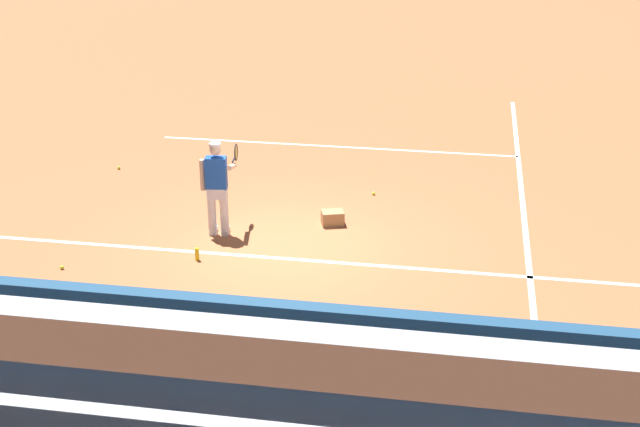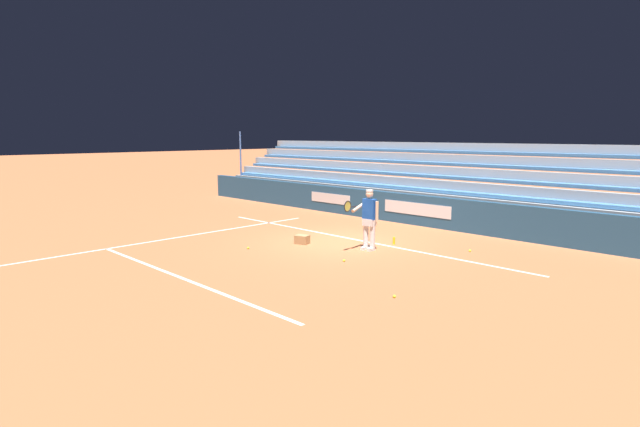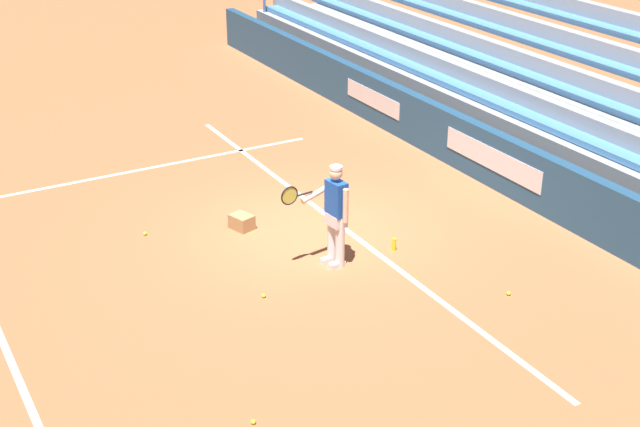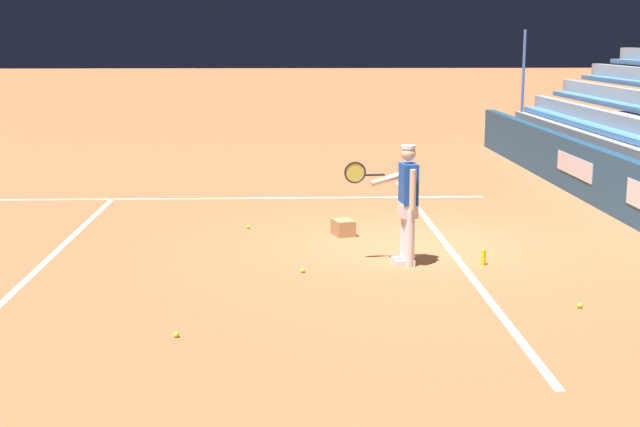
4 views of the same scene
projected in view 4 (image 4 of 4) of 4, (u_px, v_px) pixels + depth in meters
ground_plane at (414, 243)px, 14.04m from camera, size 160.00×160.00×0.00m
court_baseline_white at (445, 243)px, 14.06m from camera, size 12.00×0.10×0.01m
court_sideline_white at (187, 199)px, 17.92m from camera, size 0.10×12.00×0.01m
court_service_line_white at (62, 246)px, 13.83m from camera, size 8.22×0.10×0.01m
tennis_player at (406, 203)px, 12.58m from camera, size 0.59×1.03×1.71m
ball_box_cardboard at (343, 228)px, 14.59m from camera, size 0.47×0.41×0.26m
tennis_ball_far_left at (303, 270)px, 12.29m from camera, size 0.07×0.07×0.07m
tennis_ball_midcourt at (176, 334)px, 9.65m from camera, size 0.07×0.07×0.07m
tennis_ball_near_player at (248, 227)px, 15.11m from camera, size 0.07×0.07×0.07m
tennis_ball_stray_back at (580, 305)px, 10.69m from camera, size 0.07×0.07×0.07m
water_bottle at (483, 257)px, 12.70m from camera, size 0.07×0.07×0.22m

